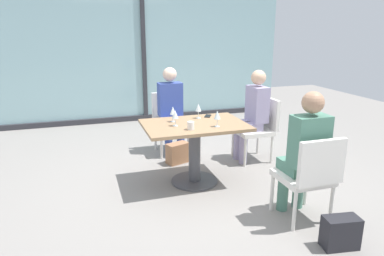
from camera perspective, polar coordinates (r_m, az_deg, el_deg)
The scene contains 17 objects.
ground_plane at distance 4.35m, azimuth 0.40°, elevation -8.61°, with size 12.00×12.00×0.00m, color gray.
window_wall_backdrop at distance 7.09m, azimuth -7.76°, elevation 10.94°, with size 5.68×0.10×2.70m.
dining_table_main at distance 4.16m, azimuth 0.42°, elevation -1.98°, with size 1.18×0.81×0.73m.
chair_near_window at distance 5.27m, azimuth -3.62°, elevation 1.49°, with size 0.46×0.51×0.87m.
chair_front_right at distance 3.49m, azimuth 18.38°, elevation -6.99°, with size 0.46×0.50×0.87m.
chair_far_right at distance 5.00m, azimuth 10.76°, elevation 0.45°, with size 0.51×0.46×0.87m.
person_near_window at distance 5.12m, azimuth -3.35°, elevation 3.41°, with size 0.34×0.39×1.26m.
person_front_right at distance 3.50m, azimuth 17.63°, elevation -3.28°, with size 0.34×0.39×1.26m.
person_far_right at distance 4.90m, azimuth 9.76°, elevation 2.64°, with size 0.39×0.34×1.26m.
wine_glass_0 at distance 4.15m, azimuth -3.09°, elevation 2.77°, with size 0.07×0.07×0.18m.
wine_glass_1 at distance 3.95m, azimuth 4.08°, elevation 2.07°, with size 0.07×0.07×0.18m.
wine_glass_2 at distance 3.97m, azimuth -2.72°, elevation 2.17°, with size 0.07×0.07×0.18m.
wine_glass_3 at distance 4.31m, azimuth 1.03°, elevation 3.27°, with size 0.07×0.07×0.18m.
coffee_cup at distance 3.85m, azimuth -0.20°, elevation 0.39°, with size 0.08×0.08×0.09m, color white.
cell_phone_on_table at distance 4.44m, azimuth 2.56°, elevation 1.95°, with size 0.07×0.14×0.01m, color black.
handbag_0 at distance 4.88m, azimuth -2.33°, elevation -4.05°, with size 0.30×0.16×0.28m, color #A3704C.
handbag_1 at distance 3.35m, azimuth 22.76°, elevation -15.23°, with size 0.30×0.16×0.28m, color #232328.
Camera 1 is at (-1.23, -3.76, 1.80)m, focal length 33.18 mm.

